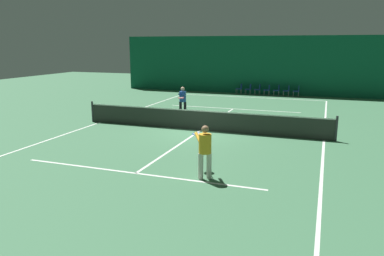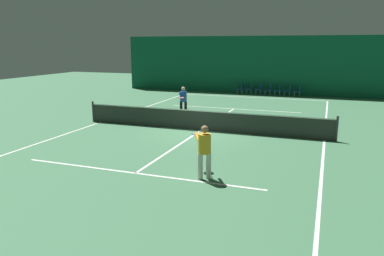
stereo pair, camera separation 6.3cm
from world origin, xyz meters
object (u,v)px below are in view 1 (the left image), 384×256
courtside_chair_2 (258,89)px  courtside_chair_0 (240,88)px  player_near (205,148)px  courtside_chair_1 (249,88)px  player_far (183,99)px  courtside_chair_3 (268,89)px  courtside_chair_6 (297,90)px  courtside_chair_4 (277,89)px  tennis_net (201,120)px  courtside_chair_5 (287,90)px

courtside_chair_2 → courtside_chair_0: bearing=-90.0°
player_near → courtside_chair_1: size_ratio=1.96×
player_far → courtside_chair_1: bearing=155.3°
courtside_chair_3 → courtside_chair_6: same height
courtside_chair_2 → player_near: bearing=5.4°
courtside_chair_4 → courtside_chair_1: bearing=-90.0°
player_near → courtside_chair_2: size_ratio=1.96×
courtside_chair_0 → courtside_chair_1: 0.75m
player_near → courtside_chair_6: 19.75m
player_near → courtside_chair_4: size_ratio=1.96×
courtside_chair_1 → courtside_chair_6: (3.76, 0.00, 0.00)m
courtside_chair_1 → tennis_net: bearing=1.9°
courtside_chair_3 → courtside_chair_6: (2.26, 0.00, 0.00)m
courtside_chair_2 → courtside_chair_5: (2.26, 0.00, 0.00)m
courtside_chair_0 → courtside_chair_5: 3.76m
courtside_chair_1 → courtside_chair_5: 3.01m
tennis_net → courtside_chair_3: tennis_net is taller
courtside_chair_5 → courtside_chair_2: bearing=-90.0°
player_far → tennis_net: bearing=18.5°
courtside_chair_0 → courtside_chair_5: (3.76, 0.00, 0.00)m
tennis_net → courtside_chair_1: 13.63m
courtside_chair_0 → courtside_chair_3: bearing=90.0°
courtside_chair_0 → courtside_chair_4: 3.01m
courtside_chair_2 → courtside_chair_4: size_ratio=1.00×
courtside_chair_1 → player_near: bearing=7.6°
courtside_chair_3 → courtside_chair_6: bearing=90.0°
courtside_chair_6 → courtside_chair_3: bearing=-90.0°
player_far → courtside_chair_5: player_far is taller
courtside_chair_4 → courtside_chair_6: bearing=90.0°
player_far → courtside_chair_2: (2.41, 10.50, -0.47)m
player_near → courtside_chair_1: bearing=-25.3°
player_near → player_far: player_near is taller
courtside_chair_0 → courtside_chair_3: (2.26, 0.00, 0.00)m
courtside_chair_4 → courtside_chair_5: bearing=90.0°
player_near → courtside_chair_6: size_ratio=1.96×
player_far → courtside_chair_1: 10.64m
courtside_chair_2 → courtside_chair_5: size_ratio=1.00×
courtside_chair_1 → courtside_chair_4: 2.26m
courtside_chair_3 → courtside_chair_6: 2.26m
player_near → courtside_chair_5: size_ratio=1.96×
tennis_net → courtside_chair_4: tennis_net is taller
player_far → courtside_chair_0: 10.55m
tennis_net → courtside_chair_5: size_ratio=14.29×
tennis_net → player_far: 3.80m
player_far → courtside_chair_3: bearing=147.5°
tennis_net → player_far: bearing=124.2°
player_far → courtside_chair_1: (1.66, 10.50, -0.47)m
courtside_chair_3 → courtside_chair_4: size_ratio=1.00×
courtside_chair_0 → courtside_chair_4: size_ratio=1.00×
courtside_chair_1 → courtside_chair_3: (1.50, 0.00, 0.00)m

